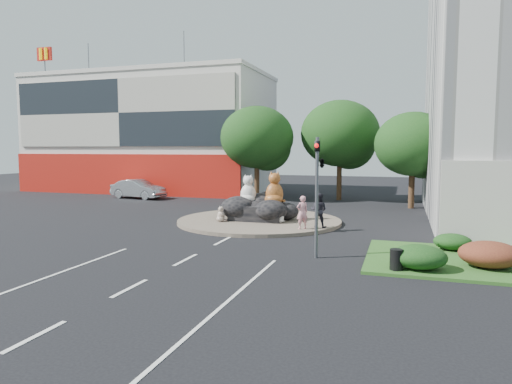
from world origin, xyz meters
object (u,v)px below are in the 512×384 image
(parked_car, at_px, (138,189))
(litter_bin, at_px, (396,259))
(cat_tabby, at_px, (274,188))
(kitten_calico, at_px, (221,214))
(kitten_white, at_px, (280,215))
(pedestrian_pink, at_px, (302,212))
(pedestrian_dark, at_px, (319,210))
(cat_white, at_px, (248,189))

(parked_car, relative_size, litter_bin, 6.84)
(cat_tabby, distance_m, kitten_calico, 3.60)
(kitten_white, distance_m, pedestrian_pink, 2.36)
(pedestrian_pink, distance_m, parked_car, 21.52)
(pedestrian_dark, height_order, parked_car, pedestrian_dark)
(kitten_calico, height_order, pedestrian_dark, pedestrian_dark)
(cat_white, height_order, pedestrian_pink, cat_white)
(cat_tabby, xyz_separation_m, kitten_white, (0.63, -1.01, -1.51))
(kitten_calico, relative_size, pedestrian_dark, 0.49)
(pedestrian_pink, bearing_deg, kitten_white, -82.37)
(kitten_calico, xyz_separation_m, litter_bin, (10.12, -7.87, -0.17))
(kitten_calico, xyz_separation_m, pedestrian_pink, (5.14, -0.99, 0.43))
(kitten_calico, height_order, pedestrian_pink, pedestrian_pink)
(pedestrian_pink, relative_size, parked_car, 0.35)
(cat_white, height_order, kitten_calico, cat_white)
(cat_white, height_order, litter_bin, cat_white)
(kitten_calico, xyz_separation_m, kitten_white, (3.48, 0.62, -0.04))
(kitten_white, bearing_deg, parked_car, 125.54)
(cat_white, xyz_separation_m, parked_car, (-13.83, 9.47, -1.17))
(kitten_white, relative_size, parked_car, 0.16)
(pedestrian_dark, xyz_separation_m, litter_bin, (4.21, -7.62, -0.65))
(cat_white, distance_m, litter_bin, 13.13)
(cat_tabby, distance_m, pedestrian_dark, 3.72)
(parked_car, bearing_deg, cat_tabby, -112.67)
(pedestrian_dark, relative_size, litter_bin, 2.50)
(pedestrian_pink, bearing_deg, pedestrian_dark, -174.62)
(kitten_white, bearing_deg, kitten_calico, 168.62)
(cat_white, bearing_deg, pedestrian_pink, -36.16)
(cat_tabby, distance_m, litter_bin, 12.07)
(kitten_calico, relative_size, parked_car, 0.18)
(kitten_white, bearing_deg, pedestrian_dark, -41.29)
(litter_bin, bearing_deg, cat_white, 133.34)
(kitten_white, bearing_deg, cat_tabby, 100.44)
(kitten_white, bearing_deg, pedestrian_pink, -65.62)
(cat_tabby, xyz_separation_m, kitten_calico, (-2.85, -1.63, -1.47))
(cat_white, bearing_deg, cat_tabby, -2.49)
(kitten_calico, bearing_deg, pedestrian_pink, 15.96)
(kitten_calico, distance_m, pedestrian_dark, 5.94)
(pedestrian_pink, bearing_deg, cat_white, -71.49)
(cat_white, bearing_deg, pedestrian_dark, -24.43)
(pedestrian_pink, distance_m, pedestrian_dark, 1.07)
(cat_white, bearing_deg, parked_car, 142.68)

